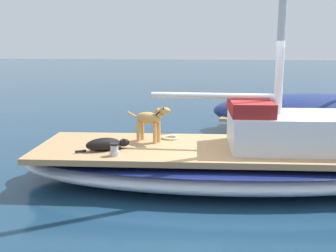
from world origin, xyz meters
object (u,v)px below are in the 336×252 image
dog_black (105,144)px  coiled_rope (170,138)px  moored_boat_port_side (334,114)px  dog_tan (150,120)px  deck_winch (114,150)px  sailboat_main (223,164)px

dog_black → coiled_rope: (-1.00, 0.99, -0.08)m
moored_boat_port_side → dog_tan: bearing=-47.2°
deck_winch → moored_boat_port_side: (-5.05, 4.78, -0.16)m
sailboat_main → moored_boat_port_side: 5.19m
dog_black → dog_tan: bearing=136.6°
sailboat_main → dog_tan: 1.56m
sailboat_main → dog_black: bearing=-76.1°
sailboat_main → deck_winch: deck_winch is taller
deck_winch → coiled_rope: bearing=150.5°
dog_tan → moored_boat_port_side: bearing=132.8°
deck_winch → dog_tan: bearing=157.5°
dog_tan → deck_winch: (1.03, -0.42, -0.32)m
sailboat_main → deck_winch: size_ratio=35.10×
sailboat_main → coiled_rope: 1.19m
sailboat_main → moored_boat_port_side: (-4.23, 3.00, 0.26)m
sailboat_main → dog_tan: (-0.20, -1.35, 0.75)m
coiled_rope → moored_boat_port_side: 5.49m
dog_tan → moored_boat_port_side: size_ratio=0.11×
dog_tan → dog_black: 1.02m
sailboat_main → coiled_rope: bearing=-116.2°
deck_winch → moored_boat_port_side: size_ratio=0.03×
deck_winch → moored_boat_port_side: moored_boat_port_side is taller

